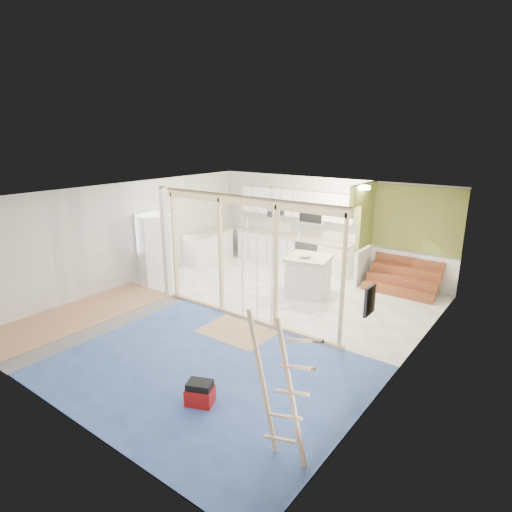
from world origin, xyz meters
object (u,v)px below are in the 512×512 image
Objects in this scene: island at (308,276)px; ladder at (281,390)px; fridge at (154,249)px; toolbox at (200,394)px.

ladder reaches higher than island.
fridge is at bearing -170.09° from island.
ladder is at bearing -76.44° from island.
fridge is 3.81× the size of toolbox.
fridge is at bearing 122.77° from toolbox.
ladder is (6.09, -3.32, 0.03)m from fridge.
fridge is 5.62m from toolbox.
fridge is 4.00m from island.
toolbox is 1.67m from ladder.
island is 4.79m from toolbox.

